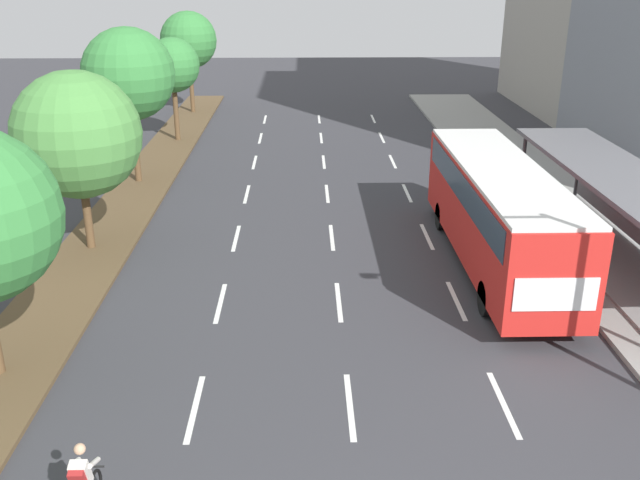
{
  "coord_description": "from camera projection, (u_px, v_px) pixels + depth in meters",
  "views": [
    {
      "loc": [
        -0.99,
        -7.0,
        9.3
      ],
      "look_at": [
        -0.51,
        13.51,
        1.2
      ],
      "focal_mm": 39.25,
      "sensor_mm": 36.0,
      "label": 1
    }
  ],
  "objects": [
    {
      "name": "lane_divider_center",
      "position": [
        332.0,
        237.0,
        25.59
      ],
      "size": [
        0.14,
        44.63,
        0.01
      ],
      "color": "white",
      "rests_on": "ground"
    },
    {
      "name": "median_strip",
      "position": [
        125.0,
        209.0,
        28.35
      ],
      "size": [
        2.6,
        52.0,
        0.12
      ],
      "primitive_type": "cube",
      "color": "brown",
      "rests_on": "ground"
    },
    {
      "name": "bus_shelter",
      "position": [
        626.0,
        209.0,
        22.85
      ],
      "size": [
        2.9,
        13.84,
        2.86
      ],
      "color": "gray",
      "rests_on": "sidewalk_right"
    },
    {
      "name": "lane_divider_right",
      "position": [
        427.0,
        236.0,
        25.66
      ],
      "size": [
        0.14,
        44.63,
        0.01
      ],
      "color": "white",
      "rests_on": "ground"
    },
    {
      "name": "sidewalk_right",
      "position": [
        553.0,
        206.0,
        28.72
      ],
      "size": [
        4.5,
        52.0,
        0.15
      ],
      "primitive_type": "cube",
      "color": "gray",
      "rests_on": "ground"
    },
    {
      "name": "median_tree_farthest",
      "position": [
        188.0,
        40.0,
        45.19
      ],
      "size": [
        3.65,
        3.65,
        6.46
      ],
      "color": "brown",
      "rests_on": "median_strip"
    },
    {
      "name": "median_tree_fourth",
      "position": [
        128.0,
        74.0,
        30.16
      ],
      "size": [
        4.0,
        4.0,
        6.78
      ],
      "color": "brown",
      "rests_on": "median_strip"
    },
    {
      "name": "lane_divider_left",
      "position": [
        236.0,
        238.0,
        25.51
      ],
      "size": [
        0.14,
        44.63,
        0.01
      ],
      "color": "white",
      "rests_on": "ground"
    },
    {
      "name": "bus",
      "position": [
        498.0,
        206.0,
        22.47
      ],
      "size": [
        2.54,
        11.29,
        3.37
      ],
      "color": "red",
      "rests_on": "ground"
    },
    {
      "name": "median_tree_third",
      "position": [
        77.0,
        135.0,
        22.97
      ],
      "size": [
        4.22,
        4.22,
        6.08
      ],
      "color": "brown",
      "rests_on": "median_strip"
    },
    {
      "name": "median_tree_fifth",
      "position": [
        172.0,
        65.0,
        37.91
      ],
      "size": [
        2.94,
        2.94,
        5.58
      ],
      "color": "brown",
      "rests_on": "median_strip"
    }
  ]
}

